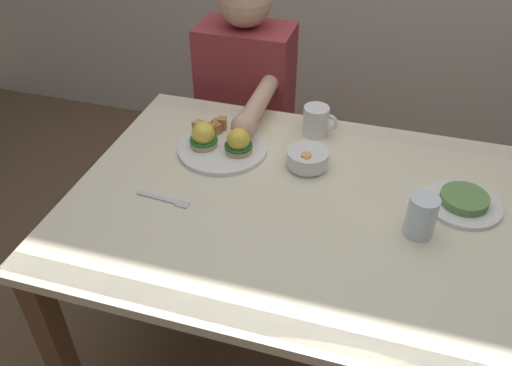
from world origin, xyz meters
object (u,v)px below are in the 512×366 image
(dining_table, at_px, (292,231))
(diner_person, at_px, (245,106))
(eggs_benedict_plate, at_px, (221,143))
(side_plate, at_px, (463,202))
(fruit_bowl, at_px, (307,158))
(coffee_mug, at_px, (316,120))
(fork, at_px, (166,200))
(water_glass_near, at_px, (421,218))

(dining_table, distance_m, diner_person, 0.69)
(eggs_benedict_plate, distance_m, side_plate, 0.70)
(fruit_bowl, xyz_separation_m, coffee_mug, (-0.01, 0.18, 0.02))
(coffee_mug, bearing_deg, fruit_bowl, -87.06)
(dining_table, xyz_separation_m, fruit_bowl, (-0.00, 0.16, 0.14))
(eggs_benedict_plate, distance_m, diner_person, 0.45)
(dining_table, bearing_deg, fork, -164.10)
(fruit_bowl, xyz_separation_m, fork, (-0.33, -0.26, -0.03))
(coffee_mug, distance_m, fork, 0.54)
(dining_table, bearing_deg, coffee_mug, 91.97)
(water_glass_near, xyz_separation_m, side_plate, (0.11, 0.14, -0.03))
(water_glass_near, relative_size, diner_person, 0.10)
(eggs_benedict_plate, relative_size, fork, 1.73)
(dining_table, bearing_deg, fruit_bowl, 90.89)
(dining_table, relative_size, coffee_mug, 10.77)
(fork, bearing_deg, fruit_bowl, 38.28)
(coffee_mug, relative_size, diner_person, 0.10)
(fork, relative_size, water_glass_near, 1.41)
(dining_table, height_order, coffee_mug, coffee_mug)
(fruit_bowl, bearing_deg, dining_table, -89.11)
(coffee_mug, bearing_deg, eggs_benedict_plate, -145.98)
(water_glass_near, bearing_deg, fork, -174.32)
(coffee_mug, distance_m, diner_person, 0.43)
(fruit_bowl, height_order, coffee_mug, coffee_mug)
(fruit_bowl, bearing_deg, coffee_mug, 92.94)
(fork, xyz_separation_m, diner_person, (-0.00, 0.69, -0.09))
(coffee_mug, xyz_separation_m, fork, (-0.32, -0.44, -0.05))
(fruit_bowl, distance_m, water_glass_near, 0.38)
(eggs_benedict_plate, xyz_separation_m, water_glass_near, (0.59, -0.20, 0.02))
(coffee_mug, bearing_deg, dining_table, -88.03)
(fork, height_order, water_glass_near, water_glass_near)
(eggs_benedict_plate, distance_m, fork, 0.28)
(fruit_bowl, height_order, water_glass_near, water_glass_near)
(fruit_bowl, height_order, fork, fruit_bowl)
(water_glass_near, distance_m, diner_person, 0.92)
(fork, height_order, side_plate, side_plate)
(eggs_benedict_plate, height_order, coffee_mug, coffee_mug)
(dining_table, bearing_deg, diner_person, 118.73)
(coffee_mug, xyz_separation_m, water_glass_near, (0.33, -0.38, -0.00))
(fork, distance_m, water_glass_near, 0.65)
(eggs_benedict_plate, height_order, water_glass_near, water_glass_near)
(water_glass_near, height_order, diner_person, diner_person)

